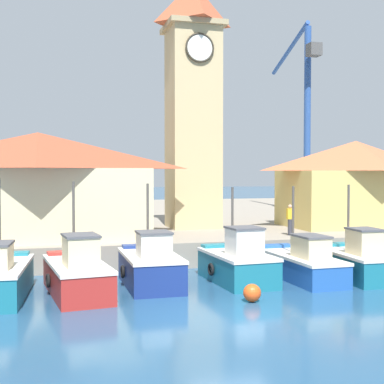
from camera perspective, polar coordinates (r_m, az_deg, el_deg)
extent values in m
plane|color=navy|center=(17.08, 4.71, -13.10)|extent=(300.00, 300.00, 0.00)
cube|color=gray|center=(44.49, -7.62, -2.95)|extent=(120.00, 40.00, 1.19)
cube|color=#196B7F|center=(22.49, -19.16, -6.38)|extent=(1.73, 0.73, 0.24)
cube|color=#AD2823|center=(20.30, -12.18, -9.15)|extent=(2.43, 4.97, 1.07)
cube|color=#AD2823|center=(22.27, -13.15, -6.45)|extent=(1.62, 0.79, 0.24)
cube|color=silver|center=(20.20, -12.20, -7.52)|extent=(2.50, 5.04, 0.12)
cube|color=beige|center=(19.29, -11.78, -6.21)|extent=(1.27, 1.56, 1.04)
cube|color=#4C4C51|center=(19.22, -11.79, -4.56)|extent=(1.36, 1.65, 0.08)
cylinder|color=#4C4742|center=(20.59, -12.51, -3.02)|extent=(0.10, 0.10, 2.96)
torus|color=black|center=(20.39, -15.10, -9.12)|extent=(0.19, 0.53, 0.52)
cube|color=navy|center=(21.34, -4.47, -8.44)|extent=(2.00, 4.24, 1.16)
cube|color=navy|center=(23.04, -5.34, -5.90)|extent=(1.68, 0.61, 0.24)
cube|color=silver|center=(21.24, -4.48, -6.76)|extent=(2.06, 4.30, 0.12)
cube|color=beige|center=(20.45, -4.09, -5.67)|extent=(1.19, 1.28, 0.89)
cube|color=#4C4C51|center=(20.39, -4.10, -4.31)|extent=(1.27, 1.36, 0.08)
cylinder|color=#4C4742|center=(21.58, -4.75, -2.77)|extent=(0.10, 0.10, 2.77)
torus|color=black|center=(21.38, -7.41, -8.43)|extent=(0.12, 0.52, 0.52)
cube|color=#196B7F|center=(22.09, 4.83, -8.16)|extent=(2.25, 4.17, 1.10)
cube|color=#196B7F|center=(23.60, 3.11, -5.85)|extent=(1.72, 0.71, 0.24)
cube|color=silver|center=(21.99, 4.84, -6.62)|extent=(2.32, 4.24, 0.12)
cube|color=silver|center=(21.27, 5.61, -5.34)|extent=(1.27, 1.29, 1.04)
cube|color=#4C4C51|center=(21.20, 5.61, -3.83)|extent=(1.35, 1.38, 0.08)
cylinder|color=#4C4742|center=(22.29, 4.33, -2.90)|extent=(0.10, 0.10, 2.67)
torus|color=black|center=(21.88, 2.03, -8.25)|extent=(0.16, 0.53, 0.52)
cube|color=#2356A8|center=(23.19, 11.44, -7.94)|extent=(1.92, 5.19, 0.91)
cube|color=#2356A8|center=(25.13, 8.93, -5.82)|extent=(1.49, 0.65, 0.24)
cube|color=silver|center=(23.11, 11.45, -6.71)|extent=(1.98, 5.25, 0.12)
cube|color=beige|center=(22.26, 12.56, -5.79)|extent=(1.09, 1.58, 0.85)
cube|color=#4C4C51|center=(22.20, 12.57, -4.61)|extent=(1.18, 1.66, 0.08)
cylinder|color=#4C4742|center=(23.49, 10.73, -2.88)|extent=(0.10, 0.10, 2.87)
torus|color=black|center=(22.99, 9.04, -8.01)|extent=(0.14, 0.52, 0.52)
cube|color=#196B7F|center=(23.76, 16.94, -7.61)|extent=(1.81, 4.31, 1.02)
cube|color=#196B7F|center=(25.29, 14.76, -5.56)|extent=(1.48, 0.63, 0.24)
cube|color=silver|center=(23.67, 16.95, -6.27)|extent=(1.87, 4.38, 0.12)
cube|color=beige|center=(22.96, 17.93, -5.13)|extent=(1.06, 1.30, 0.99)
cube|color=#4C4C51|center=(22.90, 17.94, -3.80)|extent=(1.14, 1.39, 0.08)
cylinder|color=#4C4742|center=(23.97, 16.34, -2.62)|extent=(0.10, 0.10, 2.82)
torus|color=black|center=(23.48, 14.67, -7.70)|extent=(0.13, 0.52, 0.52)
cube|color=tan|center=(32.04, 0.09, 6.71)|extent=(2.85, 2.85, 11.74)
cube|color=tan|center=(33.08, 0.09, 17.16)|extent=(3.35, 3.35, 0.30)
pyramid|color=#B25133|center=(33.48, 0.09, 19.50)|extent=(3.35, 3.35, 2.53)
cylinder|color=white|center=(31.31, 0.82, 15.13)|extent=(1.57, 0.12, 1.57)
torus|color=#332D23|center=(31.28, 0.84, 15.15)|extent=(1.69, 0.12, 1.69)
cube|color=beige|center=(28.08, -16.06, -1.14)|extent=(10.64, 6.30, 3.49)
pyramid|color=#A3472D|center=(28.06, -16.11, 4.29)|extent=(11.04, 6.70, 1.82)
cube|color=tan|center=(34.35, 17.03, -0.65)|extent=(8.54, 5.02, 3.40)
pyramid|color=#C1603D|center=(34.33, 17.08, 3.71)|extent=(8.94, 5.42, 1.83)
cube|color=navy|center=(45.61, 12.13, -1.35)|extent=(2.00, 2.00, 1.20)
cylinder|color=#284C93|center=(45.81, 12.20, 8.29)|extent=(0.56, 0.56, 14.17)
cylinder|color=#284C93|center=(51.17, 10.33, 14.67)|extent=(1.35, 9.41, 2.81)
cube|color=#4C4C4C|center=(45.36, 12.88, 14.57)|extent=(1.00, 1.00, 1.00)
sphere|color=#E54C19|center=(18.91, 6.42, -10.64)|extent=(0.62, 0.62, 0.62)
cylinder|color=#33333D|center=(28.46, 10.40, -3.72)|extent=(0.22, 0.22, 0.85)
cube|color=gold|center=(28.40, 10.41, -2.30)|extent=(0.34, 0.22, 0.56)
sphere|color=tan|center=(28.37, 10.41, -1.52)|extent=(0.20, 0.20, 0.20)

